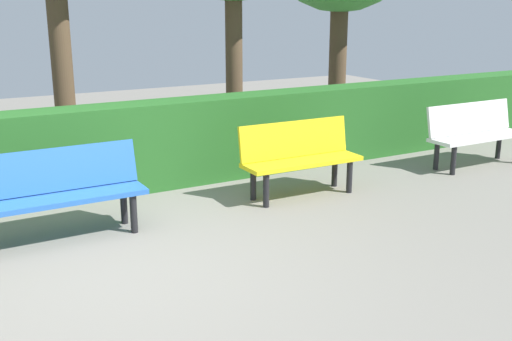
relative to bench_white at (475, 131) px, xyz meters
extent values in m
plane|color=gray|center=(5.42, 0.95, -0.48)|extent=(21.25, 21.25, 0.00)
cube|color=white|center=(0.00, 0.07, -0.07)|extent=(1.53, 0.42, 0.05)
cube|color=white|center=(0.00, -0.12, 0.17)|extent=(1.53, 0.13, 0.42)
cylinder|color=black|center=(-0.62, -0.07, -0.29)|extent=(0.07, 0.07, 0.39)
cylinder|color=black|center=(0.62, 0.22, -0.29)|extent=(0.07, 0.07, 0.39)
cylinder|color=black|center=(0.61, -0.08, -0.29)|extent=(0.07, 0.07, 0.39)
cube|color=yellow|center=(2.85, 0.01, -0.07)|extent=(1.45, 0.44, 0.05)
cube|color=yellow|center=(2.85, -0.18, 0.17)|extent=(1.44, 0.13, 0.42)
cylinder|color=black|center=(2.29, 0.17, -0.29)|extent=(0.07, 0.07, 0.39)
cylinder|color=black|center=(2.28, -0.13, -0.29)|extent=(0.07, 0.07, 0.39)
cylinder|color=black|center=(3.43, 0.16, -0.29)|extent=(0.07, 0.07, 0.39)
cylinder|color=black|center=(3.42, -0.14, -0.29)|extent=(0.07, 0.07, 0.39)
cube|color=blue|center=(5.62, 0.04, -0.07)|extent=(1.64, 0.44, 0.05)
cube|color=blue|center=(5.62, -0.15, 0.17)|extent=(1.64, 0.15, 0.42)
cylinder|color=black|center=(4.95, 0.18, -0.29)|extent=(0.07, 0.07, 0.39)
cylinder|color=black|center=(4.95, -0.12, -0.29)|extent=(0.07, 0.07, 0.39)
cube|color=#266023|center=(4.17, -1.20, 0.04)|extent=(17.25, 0.52, 1.05)
cylinder|color=brown|center=(0.18, -2.93, 0.80)|extent=(0.30, 0.30, 2.56)
cylinder|color=brown|center=(2.37, -2.61, 0.87)|extent=(0.26, 0.26, 2.71)
cylinder|color=brown|center=(4.86, -2.90, 1.01)|extent=(0.28, 0.28, 2.99)
camera|label=1|loc=(6.71, 5.74, 1.73)|focal=43.17mm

